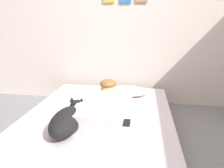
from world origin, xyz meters
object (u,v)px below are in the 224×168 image
at_px(pillow, 128,91).
at_px(coffee_cup, 127,98).
at_px(dog, 68,119).
at_px(cell_phone, 127,123).
at_px(person_lying, 102,104).
at_px(bed, 99,127).

xyz_separation_m(pillow, coffee_cup, (-0.00, -0.22, -0.02)).
height_order(pillow, dog, dog).
xyz_separation_m(pillow, cell_phone, (0.04, -0.77, -0.05)).
bearing_deg(person_lying, dog, -122.08).
height_order(person_lying, coffee_cup, person_lying).
bearing_deg(pillow, cell_phone, -86.75).
bearing_deg(bed, coffee_cup, 57.43).
distance_m(bed, cell_phone, 0.37).
relative_size(person_lying, coffee_cup, 7.36).
xyz_separation_m(coffee_cup, cell_phone, (0.05, -0.55, -0.03)).
distance_m(person_lying, coffee_cup, 0.45).
bearing_deg(coffee_cup, person_lying, -121.02).
relative_size(dog, cell_phone, 4.11).
bearing_deg(cell_phone, bed, 156.53).
bearing_deg(dog, person_lying, 57.92).
relative_size(pillow, cell_phone, 3.71).
bearing_deg(person_lying, cell_phone, -31.99).
distance_m(bed, person_lying, 0.25).
bearing_deg(coffee_cup, cell_phone, -85.12).
relative_size(bed, pillow, 3.77).
xyz_separation_m(person_lying, cell_phone, (0.27, -0.17, -0.10)).
distance_m(person_lying, cell_phone, 0.34).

